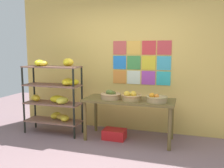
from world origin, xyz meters
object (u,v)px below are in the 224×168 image
object	(u,v)px
fruit_basket_back_left	(132,96)
fruit_basket_left	(111,95)
fruit_basket_centre	(157,98)
banana_shelf_unit	(57,91)
produce_crate_under_table	(114,134)
display_table	(129,104)

from	to	relation	value
fruit_basket_back_left	fruit_basket_left	xyz separation A→B (m)	(-0.38, 0.04, -0.01)
fruit_basket_centre	fruit_basket_back_left	bearing A→B (deg)	-179.78
fruit_basket_centre	banana_shelf_unit	bearing A→B (deg)	178.71
fruit_basket_left	produce_crate_under_table	world-z (taller)	fruit_basket_left
fruit_basket_centre	display_table	bearing A→B (deg)	167.77
display_table	fruit_basket_centre	distance (m)	0.53
display_table	produce_crate_under_table	distance (m)	0.61
banana_shelf_unit	produce_crate_under_table	world-z (taller)	banana_shelf_unit
banana_shelf_unit	fruit_basket_left	distance (m)	1.09
display_table	fruit_basket_centre	bearing A→B (deg)	-12.23
display_table	produce_crate_under_table	xyz separation A→B (m)	(-0.25, -0.04, -0.56)
banana_shelf_unit	produce_crate_under_table	size ratio (longest dim) A/B	3.60
fruit_basket_left	produce_crate_under_table	size ratio (longest dim) A/B	0.92
fruit_basket_left	produce_crate_under_table	distance (m)	0.72
produce_crate_under_table	fruit_basket_centre	bearing A→B (deg)	-4.88
banana_shelf_unit	produce_crate_under_table	distance (m)	1.36
display_table	produce_crate_under_table	world-z (taller)	display_table
display_table	fruit_basket_centre	size ratio (longest dim) A/B	4.46
banana_shelf_unit	produce_crate_under_table	bearing A→B (deg)	1.05
fruit_basket_left	banana_shelf_unit	bearing A→B (deg)	179.53
display_table	fruit_basket_back_left	distance (m)	0.21
produce_crate_under_table	banana_shelf_unit	bearing A→B (deg)	-178.95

